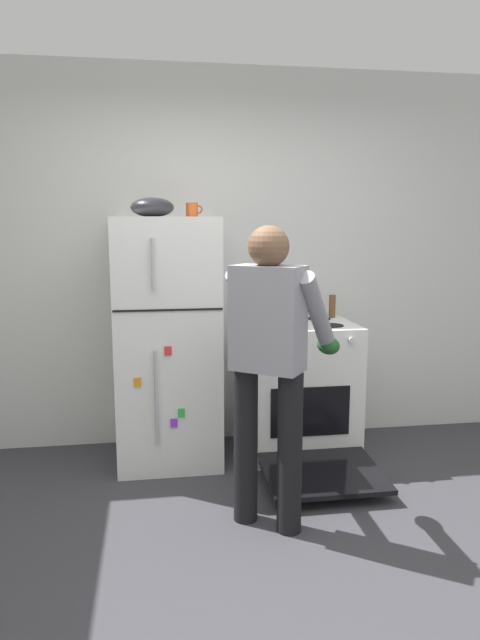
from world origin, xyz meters
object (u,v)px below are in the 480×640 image
(refrigerator, at_px, (168,341))
(red_pot, at_px, (279,314))
(pepper_mill, at_px, (332,306))
(mixing_bowl, at_px, (152,207))
(stove_range, at_px, (299,389))
(coffee_mug, at_px, (192,210))
(person_cook, at_px, (270,351))

(refrigerator, relative_size, red_pot, 4.43)
(red_pot, distance_m, pepper_mill, 0.52)
(refrigerator, distance_m, mixing_bowl, 0.89)
(stove_range, relative_size, mixing_bowl, 4.40)
(pepper_mill, bearing_deg, coffee_mug, -171.72)
(stove_range, distance_m, coffee_mug, 1.44)
(refrigerator, xyz_separation_m, mixing_bowl, (-0.08, 0.00, 0.89))
(refrigerator, height_order, stove_range, refrigerator)
(stove_range, xyz_separation_m, red_pot, (-0.16, -0.03, 0.55))
(mixing_bowl, bearing_deg, stove_range, -1.04)
(red_pot, distance_m, coffee_mug, 0.91)
(pepper_mill, bearing_deg, stove_range, -143.98)
(red_pot, relative_size, coffee_mug, 3.33)
(person_cook, height_order, pepper_mill, person_cook)
(mixing_bowl, bearing_deg, refrigerator, -0.23)
(stove_range, xyz_separation_m, pepper_mill, (0.30, 0.22, 0.56))
(pepper_mill, relative_size, mixing_bowl, 0.57)
(person_cook, distance_m, red_pot, 0.95)
(person_cook, xyz_separation_m, pepper_mill, (0.71, 1.17, 0.06))
(red_pot, xyz_separation_m, pepper_mill, (0.46, 0.25, 0.01))
(refrigerator, distance_m, pepper_mill, 1.24)
(mixing_bowl, bearing_deg, pepper_mill, 8.79)
(person_cook, relative_size, red_pot, 4.29)
(stove_range, bearing_deg, pepper_mill, 36.02)
(refrigerator, bearing_deg, stove_range, -1.11)
(stove_range, bearing_deg, mixing_bowl, 178.96)
(coffee_mug, relative_size, pepper_mill, 0.70)
(person_cook, bearing_deg, coffee_mug, 107.64)
(refrigerator, xyz_separation_m, person_cook, (0.51, -0.97, 0.13))
(coffee_mug, height_order, pepper_mill, coffee_mug)
(red_pot, bearing_deg, pepper_mill, 28.52)
(pepper_mill, xyz_separation_m, mixing_bowl, (-1.29, -0.20, 0.70))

